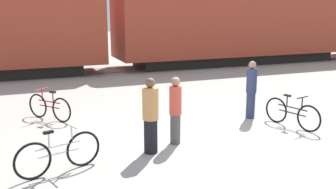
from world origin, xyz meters
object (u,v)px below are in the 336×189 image
(person_in_navy, at_px, (251,89))
(person_in_tan, at_px, (151,116))
(bicycle_silver, at_px, (59,154))
(person_in_red, at_px, (175,110))
(freight_train, at_px, (109,15))
(bicycle_maroon, at_px, (49,107))
(bicycle_black, at_px, (292,113))

(person_in_navy, distance_m, person_in_tan, 4.00)
(bicycle_silver, bearing_deg, person_in_red, 14.64)
(freight_train, height_order, bicycle_silver, freight_train)
(person_in_tan, bearing_deg, freight_train, 155.36)
(bicycle_silver, height_order, person_in_navy, person_in_navy)
(person_in_navy, bearing_deg, bicycle_maroon, -103.62)
(freight_train, bearing_deg, person_in_red, -94.97)
(bicycle_silver, distance_m, person_in_red, 2.94)
(freight_train, distance_m, bicycle_black, 11.68)
(freight_train, distance_m, person_in_navy, 10.35)
(bicycle_silver, height_order, person_in_red, person_in_red)
(freight_train, distance_m, bicycle_silver, 12.76)
(bicycle_maroon, relative_size, person_in_navy, 0.80)
(bicycle_maroon, height_order, person_in_navy, person_in_navy)
(freight_train, relative_size, person_in_red, 35.41)
(freight_train, xyz_separation_m, bicycle_silver, (-3.79, -11.95, -2.39))
(person_in_navy, height_order, person_in_red, person_in_navy)
(bicycle_maroon, xyz_separation_m, person_in_navy, (5.59, -1.94, 0.49))
(bicycle_maroon, height_order, bicycle_silver, bicycle_silver)
(freight_train, xyz_separation_m, person_in_tan, (-1.73, -11.58, -1.92))
(bicycle_black, relative_size, person_in_red, 1.06)
(bicycle_silver, distance_m, person_in_tan, 2.15)
(bicycle_silver, bearing_deg, freight_train, 72.42)
(bicycle_black, bearing_deg, person_in_red, -179.02)
(freight_train, distance_m, person_in_tan, 11.86)
(person_in_red, bearing_deg, freight_train, 128.92)
(bicycle_silver, relative_size, person_in_tan, 1.01)
(person_in_red, bearing_deg, person_in_tan, -110.32)
(bicycle_maroon, xyz_separation_m, person_in_tan, (1.92, -3.54, 0.48))
(bicycle_maroon, bearing_deg, person_in_red, -49.88)
(person_in_red, bearing_deg, bicycle_silver, -121.46)
(bicycle_black, height_order, person_in_navy, person_in_navy)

